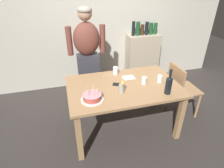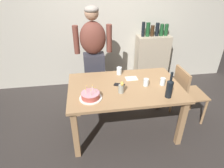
{
  "view_description": "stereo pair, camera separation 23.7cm",
  "coord_description": "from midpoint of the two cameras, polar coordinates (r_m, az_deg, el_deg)",
  "views": [
    {
      "loc": [
        -0.73,
        -2.07,
        2.02
      ],
      "look_at": [
        -0.19,
        -0.09,
        0.84
      ],
      "focal_mm": 30.2,
      "sensor_mm": 36.0,
      "label": 1
    },
    {
      "loc": [
        -0.5,
        -2.12,
        2.02
      ],
      "look_at": [
        -0.19,
        -0.09,
        0.84
      ],
      "focal_mm": 30.2,
      "sensor_mm": 36.0,
      "label": 2
    }
  ],
  "objects": [
    {
      "name": "back_wall",
      "position": [
        3.77,
        -5.97,
        18.73
      ],
      "size": [
        5.2,
        0.1,
        2.6
      ],
      "primitive_type": "cube",
      "color": "beige",
      "rests_on": "ground_plane"
    },
    {
      "name": "cell_phone",
      "position": [
        2.55,
        -0.81,
        -0.2
      ],
      "size": [
        0.16,
        0.12,
        0.01
      ],
      "primitive_type": "cube",
      "rotation": [
        0.0,
        0.0,
        -0.42
      ],
      "color": "black",
      "rests_on": "dining_table"
    },
    {
      "name": "water_glass_far",
      "position": [
        2.81,
        -1.36,
        4.02
      ],
      "size": [
        0.08,
        0.08,
        0.11
      ],
      "primitive_type": "cylinder",
      "color": "silver",
      "rests_on": "dining_table"
    },
    {
      "name": "water_glass_side",
      "position": [
        2.65,
        11.79,
        1.48
      ],
      "size": [
        0.07,
        0.07,
        0.1
      ],
      "primitive_type": "cylinder",
      "color": "silver",
      "rests_on": "dining_table"
    },
    {
      "name": "dining_table",
      "position": [
        2.58,
        0.84,
        -2.35
      ],
      "size": [
        1.5,
        0.96,
        0.74
      ],
      "color": "#A37A51",
      "rests_on": "ground_plane"
    },
    {
      "name": "water_glass_near",
      "position": [
        2.57,
        7.1,
        1.02
      ],
      "size": [
        0.07,
        0.07,
        0.1
      ],
      "primitive_type": "cylinder",
      "color": "silver",
      "rests_on": "dining_table"
    },
    {
      "name": "flower_vase",
      "position": [
        2.35,
        0.07,
        -1.09
      ],
      "size": [
        0.07,
        0.08,
        0.17
      ],
      "color": "#999E93",
      "rests_on": "dining_table"
    },
    {
      "name": "wine_bottle",
      "position": [
        2.37,
        14.1,
        -0.22
      ],
      "size": [
        0.08,
        0.08,
        0.33
      ],
      "color": "black",
      "rests_on": "dining_table"
    },
    {
      "name": "person_man_bearded",
      "position": [
        3.12,
        -9.55,
        7.88
      ],
      "size": [
        0.61,
        0.27,
        1.66
      ],
      "rotation": [
        0.0,
        0.0,
        3.14
      ],
      "color": "#33333D",
      "rests_on": "ground_plane"
    },
    {
      "name": "napkin_stack",
      "position": [
        2.72,
        2.55,
        1.91
      ],
      "size": [
        0.17,
        0.13,
        0.01
      ],
      "primitive_type": "cube",
      "rotation": [
        0.0,
        0.0,
        0.02
      ],
      "color": "white",
      "rests_on": "dining_table"
    },
    {
      "name": "shelf_cabinet",
      "position": [
        4.02,
        7.4,
        7.85
      ],
      "size": [
        0.65,
        0.3,
        1.28
      ],
      "color": "tan",
      "rests_on": "ground_plane"
    },
    {
      "name": "birthday_cake",
      "position": [
        2.25,
        -9.03,
        -4.04
      ],
      "size": [
        0.27,
        0.27,
        0.16
      ],
      "color": "white",
      "rests_on": "dining_table"
    },
    {
      "name": "dining_chair",
      "position": [
        3.08,
        17.8,
        -0.9
      ],
      "size": [
        0.42,
        0.42,
        0.87
      ],
      "rotation": [
        0.0,
        0.0,
        1.57
      ],
      "color": "#A37A51",
      "rests_on": "ground_plane"
    },
    {
      "name": "ground_plane",
      "position": [
        2.98,
        0.75,
        -12.87
      ],
      "size": [
        10.0,
        10.0,
        0.0
      ],
      "primitive_type": "plane",
      "color": "#332D2B"
    }
  ]
}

